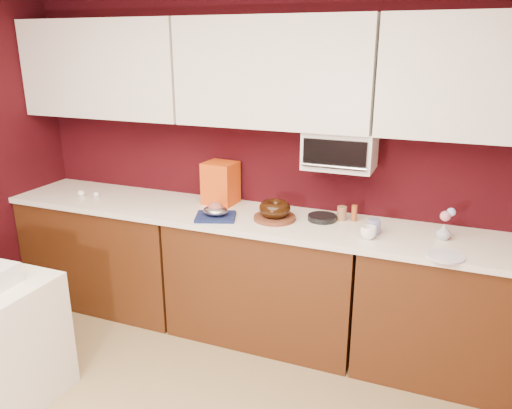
{
  "coord_description": "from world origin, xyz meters",
  "views": [
    {
      "loc": [
        1.13,
        -1.06,
        2.03
      ],
      "look_at": [
        -0.03,
        1.84,
        1.02
      ],
      "focal_mm": 35.0,
      "sensor_mm": 36.0,
      "label": 1
    }
  ],
  "objects_px": {
    "toaster_oven": "(340,149)",
    "coffee_mug": "(368,231)",
    "pandoro_box": "(221,183)",
    "bundt_cake": "(275,208)",
    "foil_ham_nest": "(215,210)",
    "blue_jar": "(374,227)",
    "flower_vase": "(444,231)"
  },
  "relations": [
    {
      "from": "foil_ham_nest",
      "to": "pandoro_box",
      "type": "bearing_deg",
      "value": 109.29
    },
    {
      "from": "toaster_oven",
      "to": "bundt_cake",
      "type": "bearing_deg",
      "value": -154.35
    },
    {
      "from": "foil_ham_nest",
      "to": "flower_vase",
      "type": "bearing_deg",
      "value": 6.61
    },
    {
      "from": "toaster_oven",
      "to": "bundt_cake",
      "type": "xyz_separation_m",
      "value": [
        -0.38,
        -0.18,
        -0.4
      ]
    },
    {
      "from": "bundt_cake",
      "to": "toaster_oven",
      "type": "bearing_deg",
      "value": 25.65
    },
    {
      "from": "bundt_cake",
      "to": "flower_vase",
      "type": "bearing_deg",
      "value": 2.67
    },
    {
      "from": "flower_vase",
      "to": "pandoro_box",
      "type": "bearing_deg",
      "value": 174.47
    },
    {
      "from": "toaster_oven",
      "to": "pandoro_box",
      "type": "height_order",
      "value": "toaster_oven"
    },
    {
      "from": "bundt_cake",
      "to": "coffee_mug",
      "type": "distance_m",
      "value": 0.65
    },
    {
      "from": "blue_jar",
      "to": "flower_vase",
      "type": "distance_m",
      "value": 0.41
    },
    {
      "from": "bundt_cake",
      "to": "blue_jar",
      "type": "xyz_separation_m",
      "value": [
        0.66,
        -0.01,
        -0.03
      ]
    },
    {
      "from": "toaster_oven",
      "to": "flower_vase",
      "type": "bearing_deg",
      "value": -11.0
    },
    {
      "from": "toaster_oven",
      "to": "coffee_mug",
      "type": "relative_size",
      "value": 4.74
    },
    {
      "from": "bundt_cake",
      "to": "foil_ham_nest",
      "type": "distance_m",
      "value": 0.4
    },
    {
      "from": "bundt_cake",
      "to": "blue_jar",
      "type": "bearing_deg",
      "value": -1.28
    },
    {
      "from": "toaster_oven",
      "to": "pandoro_box",
      "type": "distance_m",
      "value": 0.93
    },
    {
      "from": "toaster_oven",
      "to": "coffee_mug",
      "type": "xyz_separation_m",
      "value": [
        0.26,
        -0.29,
        -0.43
      ]
    },
    {
      "from": "pandoro_box",
      "to": "flower_vase",
      "type": "xyz_separation_m",
      "value": [
        1.56,
        -0.15,
        -0.1
      ]
    },
    {
      "from": "toaster_oven",
      "to": "foil_ham_nest",
      "type": "relative_size",
      "value": 2.6
    },
    {
      "from": "blue_jar",
      "to": "flower_vase",
      "type": "relative_size",
      "value": 0.88
    },
    {
      "from": "toaster_oven",
      "to": "pandoro_box",
      "type": "bearing_deg",
      "value": 178.81
    },
    {
      "from": "foil_ham_nest",
      "to": "blue_jar",
      "type": "relative_size",
      "value": 1.83
    },
    {
      "from": "toaster_oven",
      "to": "flower_vase",
      "type": "relative_size",
      "value": 4.2
    },
    {
      "from": "bundt_cake",
      "to": "flower_vase",
      "type": "relative_size",
      "value": 1.98
    },
    {
      "from": "bundt_cake",
      "to": "pandoro_box",
      "type": "bearing_deg",
      "value": 157.93
    },
    {
      "from": "bundt_cake",
      "to": "foil_ham_nest",
      "type": "bearing_deg",
      "value": -162.87
    },
    {
      "from": "toaster_oven",
      "to": "pandoro_box",
      "type": "xyz_separation_m",
      "value": [
        -0.88,
        0.02,
        -0.32
      ]
    },
    {
      "from": "bundt_cake",
      "to": "coffee_mug",
      "type": "relative_size",
      "value": 2.23
    },
    {
      "from": "coffee_mug",
      "to": "blue_jar",
      "type": "distance_m",
      "value": 0.1
    },
    {
      "from": "coffee_mug",
      "to": "pandoro_box",
      "type": "bearing_deg",
      "value": 164.66
    },
    {
      "from": "bundt_cake",
      "to": "blue_jar",
      "type": "height_order",
      "value": "bundt_cake"
    },
    {
      "from": "blue_jar",
      "to": "pandoro_box",
      "type": "bearing_deg",
      "value": 169.45
    }
  ]
}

